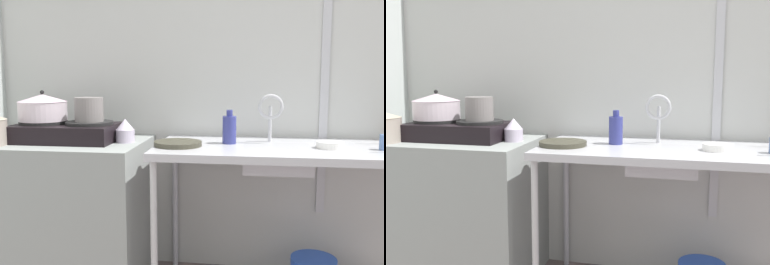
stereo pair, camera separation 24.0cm
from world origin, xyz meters
TOP-DOWN VIEW (x-y plane):
  - wall_back at (0.00, 1.81)m, footprint 4.88×0.10m
  - wall_metal_strip at (0.05, 1.75)m, footprint 0.05×0.01m
  - counter_concrete at (-1.50, 1.42)m, footprint 0.98×0.68m
  - counter_sink at (-0.06, 1.42)m, footprint 1.71×0.68m
  - stove at (-1.46, 1.42)m, footprint 0.59×0.38m
  - pot_on_left_burner at (-1.61, 1.42)m, footprint 0.28×0.28m
  - pot_on_right_burner at (-1.32, 1.42)m, footprint 0.17×0.17m
  - percolator at (-1.11, 1.43)m, footprint 0.11×0.11m
  - sink_basin at (-0.24, 1.39)m, footprint 0.36×0.29m
  - faucet at (-0.28, 1.52)m, footprint 0.14×0.08m
  - frying_pan at (-0.78, 1.35)m, footprint 0.26×0.26m
  - small_bowl_on_drainboard at (0.03, 1.38)m, footprint 0.15×0.15m
  - bottle_by_sink at (-0.51, 1.47)m, footprint 0.08×0.08m

SIDE VIEW (x-z plane):
  - counter_concrete at x=-1.50m, z-range 0.00..0.86m
  - sink_basin at x=-0.24m, z-range 0.73..0.86m
  - counter_sink at x=-0.06m, z-range 0.37..1.24m
  - frying_pan at x=-0.78m, z-range 0.86..0.89m
  - small_bowl_on_drainboard at x=0.03m, z-range 0.86..0.90m
  - stove at x=-1.46m, z-range 0.86..0.98m
  - percolator at x=-1.11m, z-range 0.86..1.00m
  - bottle_by_sink at x=-0.51m, z-range 0.85..1.04m
  - pot_on_right_burner at x=-1.32m, z-range 0.98..1.12m
  - faucet at x=-0.28m, z-range 0.91..1.19m
  - pot_on_left_burner at x=-1.61m, z-range 0.97..1.15m
  - wall_back at x=0.00m, z-range 0.00..2.62m
  - wall_metal_strip at x=0.05m, z-range 0.39..2.49m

